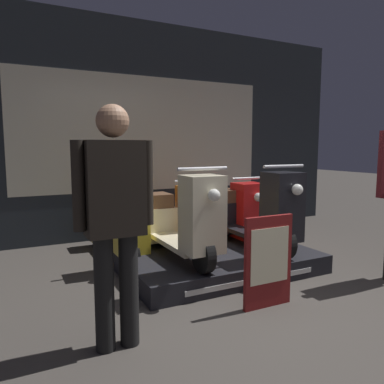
# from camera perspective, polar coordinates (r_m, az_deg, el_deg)

# --- Properties ---
(ground_plane) EXTENTS (30.00, 30.00, 0.00)m
(ground_plane) POSITION_cam_1_polar(r_m,az_deg,el_deg) (3.20, 15.23, -18.45)
(ground_plane) COLOR #423D38
(shop_wall_back) EXTENTS (7.03, 0.09, 3.20)m
(shop_wall_back) POSITION_cam_1_polar(r_m,az_deg,el_deg) (5.79, -7.06, 9.24)
(shop_wall_back) COLOR #23282D
(shop_wall_back) RESTS_ON ground_plane
(display_platform) EXTENTS (2.08, 1.44, 0.20)m
(display_platform) POSITION_cam_1_polar(r_m,az_deg,el_deg) (4.27, 3.58, -10.25)
(display_platform) COLOR black
(display_platform) RESTS_ON ground_plane
(scooter_display_left) EXTENTS (0.50, 1.56, 0.98)m
(scooter_display_left) POSITION_cam_1_polar(r_m,az_deg,el_deg) (3.90, -2.01, -4.50)
(scooter_display_left) COLOR black
(scooter_display_left) RESTS_ON display_platform
(scooter_display_right) EXTENTS (0.50, 1.56, 0.98)m
(scooter_display_right) POSITION_cam_1_polar(r_m,az_deg,el_deg) (4.37, 9.20, -3.35)
(scooter_display_right) COLOR black
(scooter_display_right) RESTS_ON display_platform
(scooter_backrow_0) EXTENTS (0.50, 1.56, 0.98)m
(scooter_backrow_0) POSITION_cam_1_polar(r_m,az_deg,el_deg) (4.65, -11.21, -5.27)
(scooter_backrow_0) COLOR black
(scooter_backrow_0) RESTS_ON ground_plane
(scooter_backrow_1) EXTENTS (0.50, 1.56, 0.98)m
(scooter_backrow_1) POSITION_cam_1_polar(r_m,az_deg,el_deg) (4.91, -2.43, -4.49)
(scooter_backrow_1) COLOR black
(scooter_backrow_1) RESTS_ON ground_plane
(scooter_backrow_2) EXTENTS (0.50, 1.56, 0.98)m
(scooter_backrow_2) POSITION_cam_1_polar(r_m,az_deg,el_deg) (5.27, 5.29, -3.72)
(scooter_backrow_2) COLOR black
(scooter_backrow_2) RESTS_ON ground_plane
(person_left_browsing) EXTENTS (0.53, 0.21, 1.63)m
(person_left_browsing) POSITION_cam_1_polar(r_m,az_deg,el_deg) (2.50, -11.68, -2.97)
(person_left_browsing) COLOR black
(person_left_browsing) RESTS_ON ground_plane
(price_sign_board) EXTENTS (0.47, 0.04, 0.79)m
(price_sign_board) POSITION_cam_1_polar(r_m,az_deg,el_deg) (3.27, 11.54, -10.32)
(price_sign_board) COLOR maroon
(price_sign_board) RESTS_ON ground_plane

